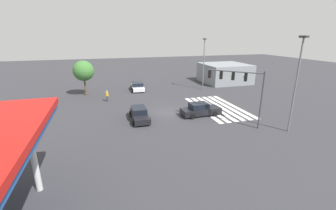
{
  "coord_description": "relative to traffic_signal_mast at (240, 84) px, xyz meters",
  "views": [
    {
      "loc": [
        -25.53,
        7.66,
        9.27
      ],
      "look_at": [
        0.0,
        0.0,
        0.96
      ],
      "focal_mm": 24.0,
      "sensor_mm": 36.0,
      "label": 1
    }
  ],
  "objects": [
    {
      "name": "street_light_pole_b",
      "position": [
        16.28,
        -3.65,
        0.68
      ],
      "size": [
        0.8,
        0.36,
        8.77
      ],
      "color": "slate",
      "rests_on": "ground_plane"
    },
    {
      "name": "car_1",
      "position": [
        3.82,
        2.51,
        -3.82
      ],
      "size": [
        2.23,
        4.88,
        1.53
      ],
      "rotation": [
        0.0,
        0.0,
        -1.52
      ],
      "color": "black",
      "rests_on": "ground_plane"
    },
    {
      "name": "crosswalk_markings",
      "position": [
        5.93,
        -1.02,
        -4.51
      ],
      "size": [
        10.77,
        5.35,
        0.01
      ],
      "rotation": [
        0.0,
        0.0,
        1.57
      ],
      "color": "silver",
      "rests_on": "ground_plane"
    },
    {
      "name": "pedestrian",
      "position": [
        13.2,
        13.03,
        -3.62
      ],
      "size": [
        0.41,
        0.41,
        1.61
      ],
      "rotation": [
        0.0,
        0.0,
        -2.37
      ],
      "color": "#38383D",
      "rests_on": "ground_plane"
    },
    {
      "name": "car_0",
      "position": [
        18.78,
        7.63,
        -3.83
      ],
      "size": [
        4.57,
        2.39,
        1.4
      ],
      "rotation": [
        0.0,
        0.0,
        3.09
      ],
      "color": "silver",
      "rests_on": "ground_plane"
    },
    {
      "name": "ground_plane",
      "position": [
        5.93,
        5.93,
        -4.52
      ],
      "size": [
        145.27,
        145.27,
        0.0
      ],
      "primitive_type": "plane",
      "color": "#333338"
    },
    {
      "name": "tree_corner_a",
      "position": [
        17.92,
        16.2,
        -0.6
      ],
      "size": [
        3.2,
        3.2,
        5.53
      ],
      "color": "brown",
      "rests_on": "ground_plane"
    },
    {
      "name": "corner_building",
      "position": [
        20.82,
        -10.55,
        -2.65
      ],
      "size": [
        8.54,
        8.54,
        3.73
      ],
      "color": "gray",
      "rests_on": "ground_plane"
    },
    {
      "name": "traffic_signal_mast",
      "position": [
        0.0,
        0.0,
        0.0
      ],
      "size": [
        4.23,
        4.23,
        5.95
      ],
      "rotation": [
        0.0,
        0.0,
        0.79
      ],
      "color": "#47474C",
      "rests_on": "ground_plane"
    },
    {
      "name": "car_2",
      "position": [
        4.45,
        9.79,
        -3.85
      ],
      "size": [
        4.64,
        2.06,
        1.41
      ],
      "rotation": [
        0.0,
        0.0,
        3.12
      ],
      "color": "black",
      "rests_on": "ground_plane"
    },
    {
      "name": "street_light_pole_a",
      "position": [
        -3.11,
        -3.99,
        0.93
      ],
      "size": [
        0.8,
        0.36,
        9.24
      ],
      "color": "slate",
      "rests_on": "ground_plane"
    }
  ]
}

